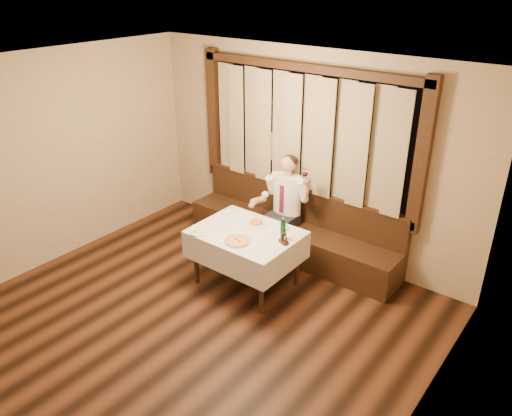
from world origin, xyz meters
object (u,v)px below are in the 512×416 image
Objects in this scene: pizza at (237,241)px; seated_man at (284,199)px; green_bottle at (283,231)px; cruet_caddy at (284,240)px; dining_table at (246,239)px; banquette at (292,232)px; pasta_red at (256,221)px; pasta_cream at (199,230)px.

pizza is 1.21m from seated_man.
seated_man is (-0.55, 0.83, -0.05)m from green_bottle.
green_bottle is 1.00m from seated_man.
pizza is 0.54m from cruet_caddy.
cruet_caddy is 1.08m from seated_man.
dining_table is 0.55m from cruet_caddy.
dining_table is 0.95m from seated_man.
dining_table is (0.00, -1.02, 0.34)m from banquette.
seated_man is at bearing 123.64° from green_bottle.
cruet_caddy is at bearing -55.76° from seated_man.
green_bottle is (0.39, 0.37, 0.11)m from pizza.
seated_man is (-0.05, 0.70, 0.04)m from pasta_red.
pasta_red is (-0.02, 0.23, 0.14)m from dining_table.
cruet_caddy is (0.05, -0.06, -0.08)m from green_bottle.
dining_table is at bearing 39.76° from pasta_cream.
pasta_red is 1.18× the size of pasta_cream.
cruet_caddy is at bearing -48.46° from green_bottle.
dining_table is at bearing -90.00° from banquette.
green_bottle is at bearing -62.66° from banquette.
pizza is 0.55m from green_bottle.
pizza is at bearing -77.92° from pasta_red.
green_bottle reaches higher than pizza.
pizza reaches higher than dining_table.
dining_table is at bearing -154.37° from cruet_caddy.
pasta_red is (-0.02, -0.79, 0.49)m from banquette.
banquette is 2.23× the size of seated_man.
banquette is at bearing 88.35° from pasta_red.
pizza is 1.11× the size of pasta_red.
pasta_cream is 0.84× the size of green_bottle.
banquette is 1.08m from dining_table.
cruet_caddy is at bearing 34.83° from pizza.
pizza is 0.51m from pasta_red.
banquette is at bearing 139.48° from cruet_caddy.
cruet_caddy is at bearing 4.53° from dining_table.
dining_table is 0.59m from pasta_cream.
seated_man is (-0.08, 0.93, 0.18)m from dining_table.
dining_table is 0.89× the size of seated_man.
pasta_cream is at bearing -107.54° from banquette.
banquette is at bearing 117.34° from green_bottle.
seated_man is (-0.08, -0.09, 0.52)m from banquette.
pasta_red is at bearing 165.34° from green_bottle.
pasta_red is at bearing 102.08° from pizza.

